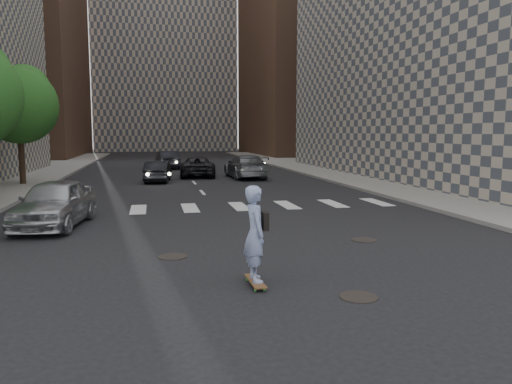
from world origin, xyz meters
TOP-DOWN VIEW (x-y plane):
  - ground at (0.00, 0.00)m, footprint 160.00×160.00m
  - sidewalk_right at (14.50, 20.00)m, footprint 13.00×80.00m
  - building_right at (18.49, 18.49)m, footprint 15.00×33.00m
  - tower_right at (20.00, 55.00)m, footprint 18.00×24.00m
  - tower_center at (0.00, 78.00)m, footprint 22.00×20.00m
  - tree_c at (-9.45, 19.14)m, footprint 4.20×4.20m
  - manhole_a at (1.20, -2.50)m, footprint 0.70×0.70m
  - manhole_b at (-2.00, 1.20)m, footprint 0.70×0.70m
  - manhole_c at (3.30, 2.00)m, footprint 0.70×0.70m
  - skateboarder at (-0.50, -1.42)m, footprint 0.49×1.00m
  - silver_sedan at (-5.50, 5.94)m, footprint 2.36×4.66m
  - traffic_car_a at (-2.09, 19.90)m, footprint 1.76×3.99m
  - traffic_car_b at (3.57, 21.36)m, footprint 2.31×5.34m
  - traffic_car_c at (0.57, 23.11)m, footprint 2.61×5.04m
  - traffic_car_d at (5.24, 28.00)m, footprint 1.60×3.80m
  - traffic_car_e at (-1.16, 30.96)m, footprint 1.94×4.57m

SIDE VIEW (x-z plane):
  - ground at x=0.00m, z-range 0.00..0.00m
  - manhole_a at x=1.20m, z-range 0.00..0.02m
  - manhole_b at x=-2.00m, z-range 0.00..0.02m
  - manhole_c at x=3.30m, z-range 0.00..0.02m
  - sidewalk_right at x=14.50m, z-range 0.00..0.15m
  - traffic_car_a at x=-2.09m, z-range 0.00..1.28m
  - traffic_car_d at x=5.24m, z-range 0.00..1.28m
  - traffic_car_c at x=0.57m, z-range 0.00..1.36m
  - traffic_car_e at x=-1.16m, z-range 0.00..1.47m
  - silver_sedan at x=-5.50m, z-range 0.00..1.52m
  - traffic_car_b at x=3.57m, z-range 0.00..1.53m
  - skateboarder at x=-0.50m, z-range 0.05..2.03m
  - tree_c at x=-9.45m, z-range 1.35..7.95m
  - building_right at x=18.49m, z-range -0.02..21.98m
  - tower_right at x=20.00m, z-range 0.00..36.00m
  - tower_center at x=0.00m, z-range 0.00..48.00m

